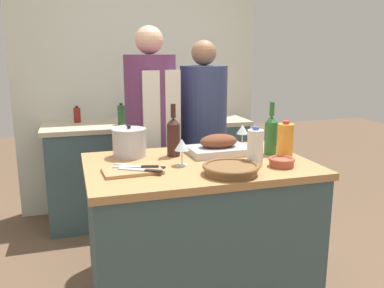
{
  "coord_description": "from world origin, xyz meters",
  "views": [
    {
      "loc": [
        -0.69,
        -2.13,
        1.55
      ],
      "look_at": [
        0.0,
        0.13,
        1.02
      ],
      "focal_mm": 38.0,
      "sensor_mm": 36.0,
      "label": 1
    }
  ],
  "objects_px": {
    "cutting_board": "(132,171)",
    "wine_bottle_dark": "(271,134)",
    "wine_glass_left": "(242,130)",
    "knife_chef": "(141,166)",
    "knife_bread": "(142,170)",
    "condiment_bottle_short": "(189,112)",
    "wicker_basket": "(231,169)",
    "mixing_bowl": "(282,162)",
    "stand_mixer": "(145,106)",
    "stock_pot": "(129,142)",
    "milk_jug": "(255,148)",
    "person_cook_aproned": "(151,133)",
    "knife_paring": "(137,167)",
    "condiment_bottle_tall": "(77,115)",
    "wine_glass_right": "(182,146)",
    "person_cook_guest": "(203,135)",
    "roasting_pan": "(219,146)",
    "condiment_bottle_extra": "(121,115)",
    "wine_bottle_green": "(173,136)",
    "juice_jug": "(285,142)"
  },
  "relations": [
    {
      "from": "stand_mixer",
      "to": "wine_bottle_green",
      "type": "bearing_deg",
      "value": -93.64
    },
    {
      "from": "milk_jug",
      "to": "person_cook_aproned",
      "type": "bearing_deg",
      "value": 111.22
    },
    {
      "from": "stock_pot",
      "to": "person_cook_guest",
      "type": "bearing_deg",
      "value": 42.53
    },
    {
      "from": "juice_jug",
      "to": "knife_bread",
      "type": "relative_size",
      "value": 1.05
    },
    {
      "from": "mixing_bowl",
      "to": "knife_chef",
      "type": "height_order",
      "value": "mixing_bowl"
    },
    {
      "from": "wine_glass_right",
      "to": "person_cook_aproned",
      "type": "bearing_deg",
      "value": 90.18
    },
    {
      "from": "condiment_bottle_tall",
      "to": "condiment_bottle_short",
      "type": "height_order",
      "value": "condiment_bottle_short"
    },
    {
      "from": "wine_bottle_dark",
      "to": "condiment_bottle_extra",
      "type": "relative_size",
      "value": 1.71
    },
    {
      "from": "knife_bread",
      "to": "person_cook_guest",
      "type": "relative_size",
      "value": 0.13
    },
    {
      "from": "cutting_board",
      "to": "wine_bottle_green",
      "type": "xyz_separation_m",
      "value": [
        0.29,
        0.27,
        0.12
      ]
    },
    {
      "from": "mixing_bowl",
      "to": "stand_mixer",
      "type": "xyz_separation_m",
      "value": [
        -0.42,
        1.79,
        0.11
      ]
    },
    {
      "from": "stock_pot",
      "to": "knife_bread",
      "type": "relative_size",
      "value": 0.95
    },
    {
      "from": "cutting_board",
      "to": "wine_bottle_green",
      "type": "height_order",
      "value": "wine_bottle_green"
    },
    {
      "from": "cutting_board",
      "to": "condiment_bottle_extra",
      "type": "relative_size",
      "value": 1.65
    },
    {
      "from": "juice_jug",
      "to": "mixing_bowl",
      "type": "bearing_deg",
      "value": -125.39
    },
    {
      "from": "wicker_basket",
      "to": "wine_glass_right",
      "type": "height_order",
      "value": "wine_glass_right"
    },
    {
      "from": "wicker_basket",
      "to": "condiment_bottle_tall",
      "type": "height_order",
      "value": "condiment_bottle_tall"
    },
    {
      "from": "wine_glass_left",
      "to": "condiment_bottle_tall",
      "type": "height_order",
      "value": "wine_glass_left"
    },
    {
      "from": "milk_jug",
      "to": "condiment_bottle_tall",
      "type": "xyz_separation_m",
      "value": [
        -0.89,
        1.85,
        -0.05
      ]
    },
    {
      "from": "roasting_pan",
      "to": "wicker_basket",
      "type": "xyz_separation_m",
      "value": [
        -0.09,
        -0.42,
        -0.02
      ]
    },
    {
      "from": "milk_jug",
      "to": "condiment_bottle_short",
      "type": "relative_size",
      "value": 1.35
    },
    {
      "from": "knife_paring",
      "to": "condiment_bottle_tall",
      "type": "height_order",
      "value": "condiment_bottle_tall"
    },
    {
      "from": "stand_mixer",
      "to": "person_cook_aproned",
      "type": "xyz_separation_m",
      "value": [
        -0.1,
        -0.77,
        -0.11
      ]
    },
    {
      "from": "wicker_basket",
      "to": "knife_chef",
      "type": "relative_size",
      "value": 1.1
    },
    {
      "from": "wine_bottle_green",
      "to": "condiment_bottle_short",
      "type": "distance_m",
      "value": 1.42
    },
    {
      "from": "knife_bread",
      "to": "wicker_basket",
      "type": "bearing_deg",
      "value": -17.44
    },
    {
      "from": "stock_pot",
      "to": "knife_chef",
      "type": "xyz_separation_m",
      "value": [
        0.03,
        -0.24,
        -0.08
      ]
    },
    {
      "from": "mixing_bowl",
      "to": "juice_jug",
      "type": "distance_m",
      "value": 0.17
    },
    {
      "from": "wine_glass_right",
      "to": "knife_chef",
      "type": "height_order",
      "value": "wine_glass_right"
    },
    {
      "from": "mixing_bowl",
      "to": "wine_bottle_green",
      "type": "xyz_separation_m",
      "value": [
        -0.51,
        0.4,
        0.1
      ]
    },
    {
      "from": "knife_bread",
      "to": "condiment_bottle_short",
      "type": "height_order",
      "value": "condiment_bottle_short"
    },
    {
      "from": "wine_glass_right",
      "to": "knife_paring",
      "type": "height_order",
      "value": "wine_glass_right"
    },
    {
      "from": "wine_glass_left",
      "to": "condiment_bottle_extra",
      "type": "relative_size",
      "value": 0.75
    },
    {
      "from": "knife_paring",
      "to": "knife_bread",
      "type": "height_order",
      "value": "same"
    },
    {
      "from": "wine_glass_left",
      "to": "knife_chef",
      "type": "relative_size",
      "value": 0.53
    },
    {
      "from": "roasting_pan",
      "to": "knife_bread",
      "type": "distance_m",
      "value": 0.6
    },
    {
      "from": "wine_bottle_dark",
      "to": "condiment_bottle_tall",
      "type": "height_order",
      "value": "wine_bottle_dark"
    },
    {
      "from": "roasting_pan",
      "to": "wicker_basket",
      "type": "distance_m",
      "value": 0.43
    },
    {
      "from": "wine_bottle_dark",
      "to": "stock_pot",
      "type": "bearing_deg",
      "value": 166.87
    },
    {
      "from": "condiment_bottle_tall",
      "to": "condiment_bottle_extra",
      "type": "bearing_deg",
      "value": -29.56
    },
    {
      "from": "wicker_basket",
      "to": "stock_pot",
      "type": "height_order",
      "value": "stock_pot"
    },
    {
      "from": "knife_paring",
      "to": "wine_bottle_dark",
      "type": "bearing_deg",
      "value": 8.02
    },
    {
      "from": "cutting_board",
      "to": "wine_bottle_dark",
      "type": "xyz_separation_m",
      "value": [
        0.88,
        0.15,
        0.12
      ]
    },
    {
      "from": "knife_paring",
      "to": "condiment_bottle_short",
      "type": "height_order",
      "value": "condiment_bottle_short"
    },
    {
      "from": "knife_bread",
      "to": "knife_chef",
      "type": "bearing_deg",
      "value": 81.19
    },
    {
      "from": "roasting_pan",
      "to": "knife_paring",
      "type": "xyz_separation_m",
      "value": [
        -0.54,
        -0.21,
        -0.03
      ]
    },
    {
      "from": "knife_chef",
      "to": "condiment_bottle_short",
      "type": "relative_size",
      "value": 1.63
    },
    {
      "from": "wine_bottle_green",
      "to": "knife_paring",
      "type": "distance_m",
      "value": 0.37
    },
    {
      "from": "milk_jug",
      "to": "stand_mixer",
      "type": "distance_m",
      "value": 1.77
    },
    {
      "from": "milk_jug",
      "to": "wine_glass_right",
      "type": "bearing_deg",
      "value": 160.11
    }
  ]
}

